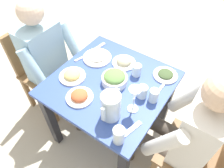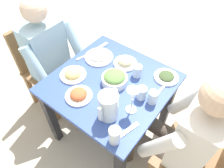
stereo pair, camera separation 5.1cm
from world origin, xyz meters
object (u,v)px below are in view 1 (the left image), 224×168
at_px(plate_dolmas, 165,75).
at_px(plate_fries, 72,75).
at_px(water_glass_far_right, 154,95).
at_px(water_glass_center, 137,70).
at_px(chair_near, 40,66).
at_px(diner_far, 181,130).
at_px(diner_near, 52,63).
at_px(plate_beans, 124,62).
at_px(wine_glass, 134,95).
at_px(dining_table, 111,94).
at_px(water_glass_near_left, 142,92).
at_px(plate_rice_curry, 79,96).
at_px(water_pitcher, 111,106).
at_px(salad_bowl, 115,78).
at_px(chair_far, 206,157).
at_px(plate_yoghurt, 97,57).
at_px(water_glass_near_right, 119,135).

height_order(plate_dolmas, plate_fries, plate_fries).
relative_size(water_glass_far_right, water_glass_center, 1.06).
distance_m(chair_near, diner_far, 1.33).
xyz_separation_m(diner_near, diner_far, (-0.02, 1.12, 0.00)).
bearing_deg(plate_beans, wine_glass, 40.18).
bearing_deg(wine_glass, plate_fries, -89.21).
bearing_deg(dining_table, chair_near, -87.09).
bearing_deg(water_glass_near_left, wine_glass, 2.26).
xyz_separation_m(plate_rice_curry, water_glass_far_right, (-0.26, 0.41, 0.03)).
xyz_separation_m(plate_dolmas, plate_beans, (0.06, -0.32, 0.01)).
distance_m(diner_near, plate_fries, 0.33).
bearing_deg(water_pitcher, salad_bowl, -150.30).
height_order(chair_far, water_glass_center, chair_far).
xyz_separation_m(chair_near, salad_bowl, (-0.05, 0.79, 0.26)).
xyz_separation_m(diner_far, wine_glass, (0.09, -0.31, 0.22)).
height_order(salad_bowl, plate_dolmas, salad_bowl).
relative_size(chair_far, plate_dolmas, 4.83).
relative_size(dining_table, plate_yoghurt, 3.58).
bearing_deg(wine_glass, water_pitcher, -36.40).
xyz_separation_m(plate_fries, water_glass_far_right, (-0.14, 0.58, 0.03)).
xyz_separation_m(dining_table, plate_beans, (-0.22, -0.03, 0.15)).
xyz_separation_m(diner_near, water_pitcher, (0.19, 0.72, 0.17)).
relative_size(dining_table, chair_near, 0.94).
relative_size(water_pitcher, water_glass_far_right, 2.02).
bearing_deg(plate_yoghurt, chair_near, -70.63).
height_order(salad_bowl, plate_rice_curry, salad_bowl).
height_order(diner_far, water_glass_near_right, diner_far).
distance_m(diner_near, diner_far, 1.12).
height_order(salad_bowl, water_glass_near_left, salad_bowl).
distance_m(plate_beans, water_glass_far_right, 0.40).
height_order(plate_rice_curry, plate_fries, plate_fries).
relative_size(chair_near, water_glass_near_right, 7.45).
bearing_deg(water_glass_center, plate_dolmas, 120.37).
bearing_deg(plate_fries, salad_bowl, 114.96).
distance_m(diner_near, plate_yoghurt, 0.39).
bearing_deg(plate_yoghurt, water_glass_near_right, 47.07).
height_order(chair_near, water_glass_center, chair_near).
height_order(plate_fries, water_glass_near_right, water_glass_near_right).
height_order(dining_table, diner_near, diner_near).
bearing_deg(diner_far, water_glass_near_right, -39.85).
distance_m(plate_rice_curry, water_glass_far_right, 0.48).
relative_size(chair_far, diner_far, 0.74).
relative_size(plate_fries, water_glass_near_left, 2.13).
bearing_deg(plate_fries, water_glass_far_right, 104.04).
bearing_deg(plate_fries, plate_dolmas, 125.63).
bearing_deg(chair_far, wine_glass, -80.34).
xyz_separation_m(diner_near, water_glass_near_right, (0.30, 0.86, 0.13)).
relative_size(plate_yoghurt, water_glass_near_right, 1.96).
xyz_separation_m(chair_far, diner_far, (-0.00, -0.20, 0.15)).
distance_m(water_glass_near_right, water_glass_center, 0.54).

